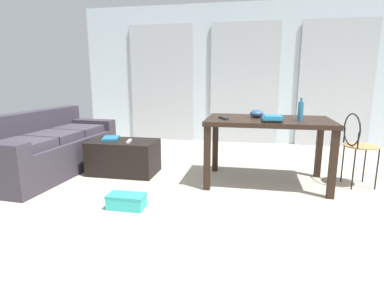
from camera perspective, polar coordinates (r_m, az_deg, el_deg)
name	(u,v)px	position (r m, az deg, el deg)	size (l,w,h in m)	color
ground_plane	(234,179)	(3.89, 7.75, -6.28)	(9.08, 9.08, 0.00)	#B2A893
wall_back	(244,75)	(5.98, 9.57, 12.38)	(6.16, 0.10, 2.52)	silver
curtains	(244,84)	(5.90, 9.49, 10.73)	(4.38, 0.03, 2.18)	#B2B7BC
couch	(48,149)	(4.47, -24.79, -0.79)	(0.93, 2.01, 0.78)	#38333D
coffee_table	(124,157)	(4.11, -12.37, -2.33)	(0.84, 0.51, 0.43)	black
craft_table	(268,127)	(3.65, 13.71, 2.98)	(1.38, 0.82, 0.76)	black
wire_chair	(357,141)	(3.93, 27.92, 0.56)	(0.37, 0.39, 0.83)	#B7844C
bottle_near	(301,111)	(3.53, 19.25, 5.73)	(0.06, 0.06, 0.24)	teal
bowl	(257,114)	(3.70, 11.74, 5.47)	(0.16, 0.16, 0.09)	#2D4C7A
book_stack	(273,118)	(3.41, 14.52, 4.56)	(0.21, 0.28, 0.06)	#4C4C51
tv_remote_on_table	(223,118)	(3.51, 5.78, 4.75)	(0.04, 0.18, 0.02)	#232326
scissors	(271,116)	(3.91, 14.24, 5.07)	(0.11, 0.06, 0.00)	#9EA0A5
tv_remote_primary	(129,141)	(3.95, -11.43, 0.50)	(0.04, 0.19, 0.02)	#B7B7B2
magazine	(111,138)	(4.19, -14.62, 1.05)	(0.19, 0.29, 0.03)	#1E668C
shoebox	(126,201)	(3.06, -11.91, -10.21)	(0.36, 0.19, 0.14)	#33B2AD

